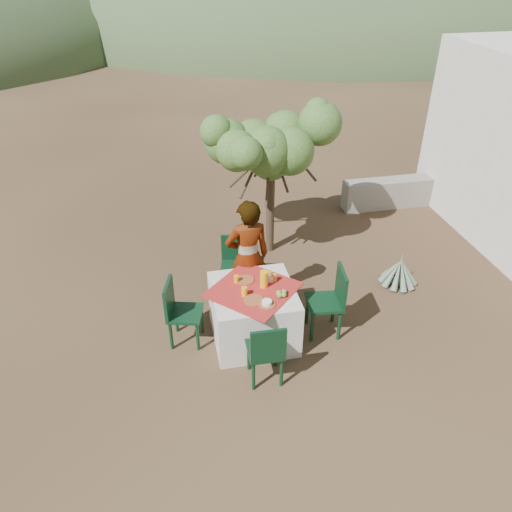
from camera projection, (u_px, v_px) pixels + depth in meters
The scene contains 22 objects.
ground at pixel (265, 348), 6.35m from camera, with size 160.00×160.00×0.00m, color #332017.
table at pixel (253, 313), 6.33m from camera, with size 1.30×1.30×0.76m.
chair_far at pixel (235, 261), 7.19m from camera, with size 0.46×0.46×0.84m.
chair_near at pixel (266, 351), 5.61m from camera, with size 0.41×0.41×0.87m.
chair_left at pixel (179, 310), 6.21m from camera, with size 0.51×0.51×0.90m.
chair_right at pixel (331, 298), 6.35m from camera, with size 0.49×0.49×0.95m.
person at pixel (248, 257), 6.61m from camera, with size 0.61×0.40×1.66m, color #8C6651.
shrub_tree at pixel (274, 151), 7.50m from camera, with size 1.82×1.79×2.14m.
agave at pixel (399, 272), 7.42m from camera, with size 0.57×0.57×0.60m.
stone_wall at pixel (408, 191), 9.62m from camera, with size 2.60×0.35×0.55m, color gray.
hill_near_right at pixel (315, 6), 38.09m from camera, with size 48.00×48.00×20.00m, color #3B532E.
plate_far at pixel (245, 280), 6.27m from camera, with size 0.23×0.23×0.01m, color brown.
plate_near at pixel (254, 300), 5.92m from camera, with size 0.24×0.24×0.01m, color brown.
glass_far at pixel (236, 279), 6.22m from camera, with size 0.06×0.06×0.10m, color #FFAF10.
glass_near at pixel (244, 291), 5.99m from camera, with size 0.07×0.07×0.12m, color #FFAF10.
juice_pitcher at pixel (264, 279), 6.11m from camera, with size 0.10×0.10×0.22m, color #FFAF10.
bowl_plate at pixel (267, 304), 5.86m from camera, with size 0.21×0.21×0.01m, color brown.
white_bowl at pixel (267, 302), 5.85m from camera, with size 0.12×0.12×0.04m, color white.
jar_left at pixel (274, 278), 6.24m from camera, with size 0.07×0.07×0.10m, color orange.
jar_right at pixel (270, 274), 6.31m from camera, with size 0.06×0.06×0.09m, color orange.
napkin_holder at pixel (271, 279), 6.23m from camera, with size 0.07×0.04×0.08m, color white.
fruit_cluster at pixel (281, 294), 5.99m from camera, with size 0.14×0.13×0.07m.
Camera 1 is at (-1.06, -4.60, 4.41)m, focal length 35.00 mm.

